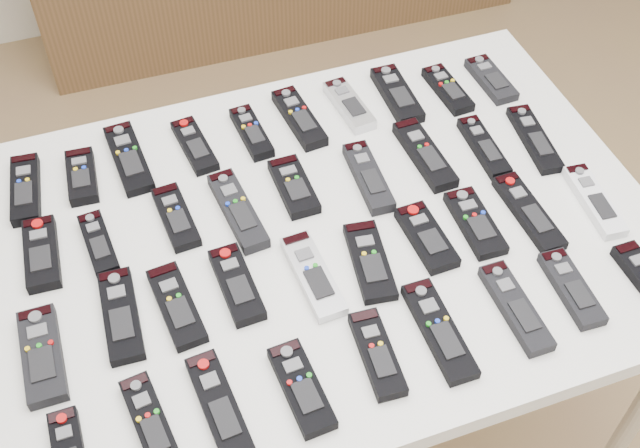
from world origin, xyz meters
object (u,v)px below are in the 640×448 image
object	(u,v)px
remote_7	(397,95)
remote_13	(238,210)
remote_10	(42,254)
remote_1	(82,176)
remote_6	(349,105)
remote_15	(368,177)
remote_23	(313,275)
table	(320,251)
remote_26	(475,223)
remote_16	(425,154)
remote_21	(177,306)
remote_9	(491,79)
remote_25	(427,237)
remote_32	(302,388)
remote_35	(516,308)
remote_20	(121,315)
remote_33	(377,354)
remote_11	(99,244)
remote_28	(594,201)
remote_12	(176,217)
remote_2	(129,158)
remote_8	(448,89)
remote_22	(237,284)
remote_5	(299,118)
remote_18	(534,139)
remote_0	(25,189)
remote_3	(195,146)
remote_19	(42,355)
remote_36	(572,288)
remote_34	(439,330)
remote_17	(484,147)
remote_14	(294,187)
remote_31	(220,407)
remote_4	(252,133)
remote_24	(370,261)

from	to	relation	value
remote_7	remote_13	distance (m)	0.46
remote_7	remote_10	bearing A→B (deg)	-165.01
remote_1	remote_6	bearing A→B (deg)	6.45
remote_15	remote_23	bearing A→B (deg)	-131.03
table	remote_26	size ratio (longest dim) A/B	7.82
remote_16	remote_21	bearing A→B (deg)	-162.79
remote_9	remote_25	size ratio (longest dim) A/B	0.97
remote_32	remote_35	world-z (taller)	same
remote_20	remote_33	size ratio (longest dim) A/B	1.15
remote_11	remote_13	bearing A→B (deg)	-6.14
remote_13	remote_28	xyz separation A→B (m)	(0.64, -0.20, -0.00)
remote_7	remote_12	xyz separation A→B (m)	(-0.52, -0.18, -0.00)
remote_2	remote_25	size ratio (longest dim) A/B	1.27
remote_8	remote_20	distance (m)	0.85
remote_16	remote_22	bearing A→B (deg)	-159.37
remote_5	remote_7	size ratio (longest dim) A/B	1.02
remote_5	remote_13	world-z (taller)	same
remote_18	remote_26	bearing A→B (deg)	-136.44
remote_26	remote_0	bearing A→B (deg)	156.37
remote_13	remote_26	size ratio (longest dim) A/B	1.24
table	remote_2	size ratio (longest dim) A/B	6.40
remote_9	remote_3	bearing A→B (deg)	176.88
remote_23	remote_28	size ratio (longest dim) A/B	1.04
remote_19	remote_36	distance (m)	0.89
remote_18	remote_34	world-z (taller)	remote_34
table	remote_3	xyz separation A→B (m)	(-0.16, 0.29, 0.07)
remote_12	remote_17	xyz separation A→B (m)	(0.63, -0.02, 0.00)
remote_9	remote_15	bearing A→B (deg)	-154.55
remote_13	remote_14	distance (m)	0.12
remote_21	remote_22	xyz separation A→B (m)	(0.11, 0.01, 0.00)
remote_12	remote_25	size ratio (longest dim) A/B	1.01
table	remote_13	distance (m)	0.17
remote_28	remote_25	bearing A→B (deg)	-178.75
remote_3	remote_14	bearing A→B (deg)	-55.60
remote_7	remote_8	distance (m)	0.11
remote_22	remote_8	bearing A→B (deg)	29.36
remote_16	remote_17	bearing A→B (deg)	-11.24
remote_2	remote_14	bearing A→B (deg)	-36.44
remote_12	remote_31	size ratio (longest dim) A/B	0.80
remote_18	remote_22	world-z (taller)	remote_22
remote_4	remote_26	bearing A→B (deg)	-53.04
remote_9	remote_5	bearing A→B (deg)	175.55
remote_0	remote_18	bearing A→B (deg)	-5.78
remote_9	remote_4	bearing A→B (deg)	176.96
remote_2	remote_24	distance (m)	0.54
remote_0	remote_2	size ratio (longest dim) A/B	0.88
remote_22	remote_7	bearing A→B (deg)	36.57
remote_0	remote_16	size ratio (longest dim) A/B	0.89
table	remote_18	xyz separation A→B (m)	(0.49, 0.08, 0.07)
remote_18	remote_3	bearing A→B (deg)	168.54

